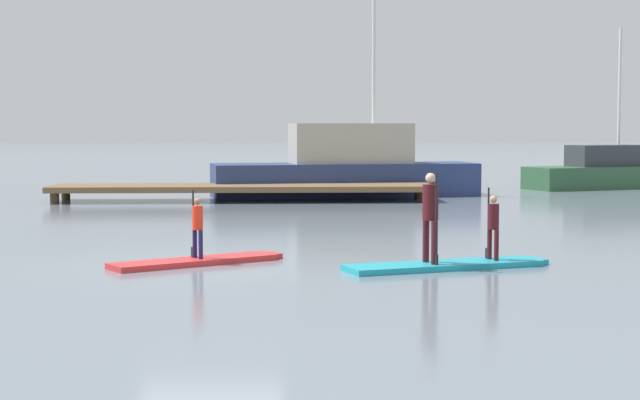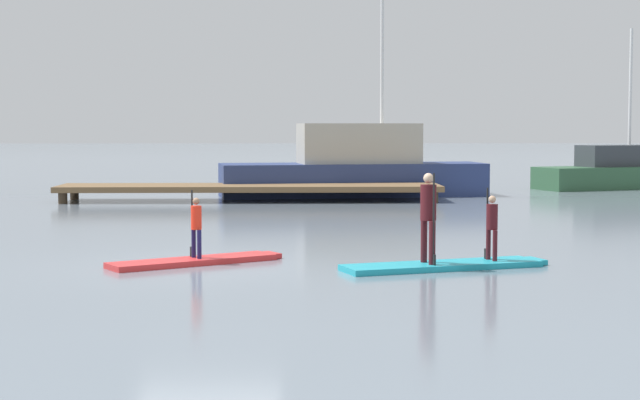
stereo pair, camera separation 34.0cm
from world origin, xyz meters
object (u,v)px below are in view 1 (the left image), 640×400
at_px(paddler_child_front, 493,224).
at_px(fishing_boat_green_midground, 609,172).
at_px(fishing_boat_white_large, 347,168).
at_px(paddleboard_near, 198,261).
at_px(paddler_adult, 431,212).
at_px(paddleboard_far, 448,265).
at_px(paddler_child_solo, 197,224).

xyz_separation_m(paddler_child_front, fishing_boat_green_midground, (9.20, 21.36, -0.11)).
bearing_deg(fishing_boat_green_midground, fishing_boat_white_large, -159.58).
distance_m(paddleboard_near, paddler_adult, 4.14).
bearing_deg(paddler_adult, paddleboard_far, 19.05).
distance_m(paddleboard_far, paddler_child_front, 1.11).
relative_size(paddleboard_near, paddler_child_front, 2.43).
xyz_separation_m(paddler_child_solo, paddler_adult, (3.96, -0.84, 0.28)).
bearing_deg(paddleboard_far, paddler_adult, -160.95).
bearing_deg(paddleboard_near, fishing_boat_green_midground, 55.67).
bearing_deg(paddler_adult, paddler_child_front, 18.77).
bearing_deg(fishing_boat_green_midground, paddler_adult, -115.43).
bearing_deg(paddler_child_solo, paddler_adult, -11.92).
relative_size(paddler_child_solo, paddler_adult, 0.77).
bearing_deg(fishing_boat_white_large, fishing_boat_green_midground, 20.42).
relative_size(paddler_adult, fishing_boat_green_midground, 0.22).
height_order(paddleboard_near, fishing_boat_green_midground, fishing_boat_green_midground).
bearing_deg(paddler_adult, fishing_boat_white_large, 90.28).
height_order(paddleboard_far, paddler_adult, paddler_adult).
relative_size(paddleboard_near, fishing_boat_white_large, 0.33).
bearing_deg(paddler_adult, paddleboard_near, 168.23).
xyz_separation_m(paddleboard_near, paddler_adult, (3.95, -0.82, 0.92)).
bearing_deg(paddler_child_solo, fishing_boat_white_large, 77.20).
xyz_separation_m(paddler_child_solo, fishing_boat_green_midground, (14.30, 20.92, -0.07)).
xyz_separation_m(paddler_child_solo, paddler_child_front, (5.10, -0.45, 0.03)).
relative_size(paddleboard_far, fishing_boat_green_midground, 0.51).
height_order(paddler_child_front, fishing_boat_green_midground, fishing_boat_green_midground).
bearing_deg(paddler_child_solo, paddler_child_front, -5.01).
bearing_deg(paddler_adult, paddler_child_solo, 168.08).
distance_m(paddler_adult, fishing_boat_white_large, 17.87).
bearing_deg(paddleboard_near, fishing_boat_white_large, 77.23).
height_order(paddler_child_front, fishing_boat_white_large, fishing_boat_white_large).
xyz_separation_m(paddler_adult, fishing_boat_white_large, (-0.09, 17.87, -0.02)).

